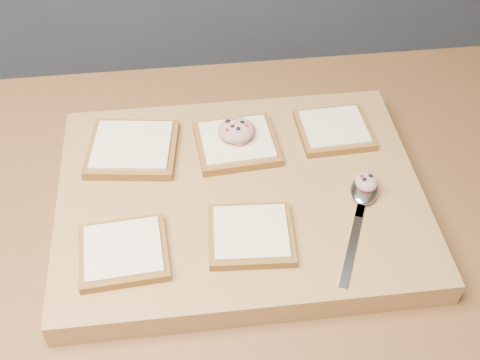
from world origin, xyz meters
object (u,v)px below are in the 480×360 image
object	(u,v)px
bread_far_center	(237,143)
tuna_salad_dollop	(236,130)
cutting_board	(240,198)
spoon	(363,197)

from	to	relation	value
bread_far_center	tuna_salad_dollop	xyz separation A→B (m)	(0.00, 0.01, 0.02)
cutting_board	spoon	distance (m)	0.17
spoon	tuna_salad_dollop	bearing A→B (deg)	140.77
cutting_board	spoon	size ratio (longest dim) A/B	2.68
bread_far_center	spoon	world-z (taller)	bread_far_center
bread_far_center	spoon	bearing A→B (deg)	-38.10
bread_far_center	cutting_board	bearing A→B (deg)	-93.36
tuna_salad_dollop	cutting_board	bearing A→B (deg)	-93.18
bread_far_center	spoon	xyz separation A→B (m)	(0.16, -0.13, -0.00)
cutting_board	spoon	xyz separation A→B (m)	(0.17, -0.04, 0.03)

